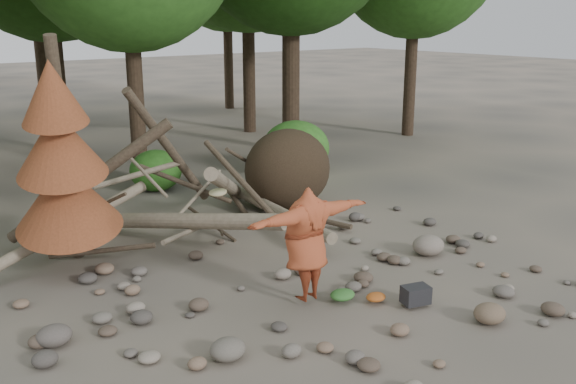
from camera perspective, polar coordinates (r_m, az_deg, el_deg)
ground at (r=11.19m, az=2.96°, el=-8.93°), size 120.00×120.00×0.00m
deadfall_pile at (r=15.22m, az=-1.61°, el=1.53°), size 8.55×5.24×3.30m
dead_conifer at (r=11.89m, az=-19.44°, el=2.40°), size 2.06×2.16×4.35m
bush_mid at (r=17.68m, az=-11.67°, el=1.89°), size 1.40×1.40×1.12m
bush_right at (r=19.16m, az=0.70°, el=3.99°), size 2.00×2.00×1.60m
frisbee_thrower at (r=10.44m, az=1.64°, el=-4.62°), size 2.62×1.11×1.95m
backpack at (r=10.84m, az=11.27°, el=-9.23°), size 0.51×0.41×0.29m
cloth_green at (r=10.84m, az=4.86°, el=-9.33°), size 0.44×0.37×0.16m
cloth_orange at (r=10.87m, az=7.81°, el=-9.47°), size 0.35×0.29×0.13m
boulder_front_left at (r=9.18m, az=-5.39°, el=-13.75°), size 0.51×0.46×0.31m
boulder_front_right at (r=10.58m, az=17.49°, el=-10.25°), size 0.52×0.47×0.31m
boulder_mid_right at (r=13.09m, az=12.37°, el=-4.64°), size 0.66×0.59×0.40m
boulder_mid_left at (r=10.07m, az=-20.08°, el=-11.89°), size 0.51×0.46×0.31m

